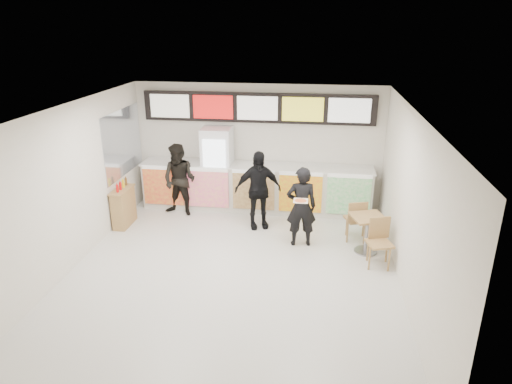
% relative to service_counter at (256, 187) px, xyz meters
% --- Properties ---
extents(floor, '(7.00, 7.00, 0.00)m').
position_rel_service_counter_xyz_m(floor, '(-0.00, -3.09, -0.57)').
color(floor, beige).
rests_on(floor, ground).
extents(ceiling, '(7.00, 7.00, 0.00)m').
position_rel_service_counter_xyz_m(ceiling, '(-0.00, -3.09, 2.43)').
color(ceiling, white).
rests_on(ceiling, wall_back).
extents(wall_back, '(6.00, 0.00, 6.00)m').
position_rel_service_counter_xyz_m(wall_back, '(-0.00, 0.41, 0.93)').
color(wall_back, silver).
rests_on(wall_back, floor).
extents(wall_left, '(0.00, 7.00, 7.00)m').
position_rel_service_counter_xyz_m(wall_left, '(-3.00, -3.09, 0.93)').
color(wall_left, silver).
rests_on(wall_left, floor).
extents(wall_right, '(0.00, 7.00, 7.00)m').
position_rel_service_counter_xyz_m(wall_right, '(3.00, -3.09, 0.93)').
color(wall_right, silver).
rests_on(wall_right, floor).
extents(service_counter, '(5.56, 0.77, 1.14)m').
position_rel_service_counter_xyz_m(service_counter, '(0.00, 0.00, 0.00)').
color(service_counter, silver).
rests_on(service_counter, floor).
extents(menu_board, '(5.50, 0.14, 0.70)m').
position_rel_service_counter_xyz_m(menu_board, '(0.00, 0.32, 1.88)').
color(menu_board, black).
rests_on(menu_board, wall_back).
extents(drinks_fridge, '(0.70, 0.67, 2.00)m').
position_rel_service_counter_xyz_m(drinks_fridge, '(-0.93, 0.02, 0.43)').
color(drinks_fridge, white).
rests_on(drinks_fridge, floor).
extents(mirror_panel, '(0.01, 2.00, 1.50)m').
position_rel_service_counter_xyz_m(mirror_panel, '(-2.99, -0.64, 1.18)').
color(mirror_panel, '#B2B7BF').
rests_on(mirror_panel, wall_left).
extents(customer_main, '(0.67, 0.50, 1.68)m').
position_rel_service_counter_xyz_m(customer_main, '(1.18, -1.74, 0.27)').
color(customer_main, black).
rests_on(customer_main, floor).
extents(customer_left, '(0.96, 0.82, 1.72)m').
position_rel_service_counter_xyz_m(customer_left, '(-1.73, -0.54, 0.29)').
color(customer_left, black).
rests_on(customer_left, floor).
extents(customer_mid, '(1.12, 0.75, 1.77)m').
position_rel_service_counter_xyz_m(customer_mid, '(0.19, -1.00, 0.31)').
color(customer_mid, black).
rests_on(customer_mid, floor).
extents(pizza_slice, '(0.36, 0.36, 0.02)m').
position_rel_service_counter_xyz_m(pizza_slice, '(1.18, -2.19, 0.58)').
color(pizza_slice, beige).
rests_on(pizza_slice, customer_main).
extents(cafe_table, '(0.90, 1.63, 0.92)m').
position_rel_service_counter_xyz_m(cafe_table, '(2.50, -1.89, -0.03)').
color(cafe_table, '#AD834F').
rests_on(cafe_table, floor).
extents(condiment_ledge, '(0.31, 0.78, 1.03)m').
position_rel_service_counter_xyz_m(condiment_ledge, '(-2.82, -1.33, -0.13)').
color(condiment_ledge, '#AD834F').
rests_on(condiment_ledge, floor).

